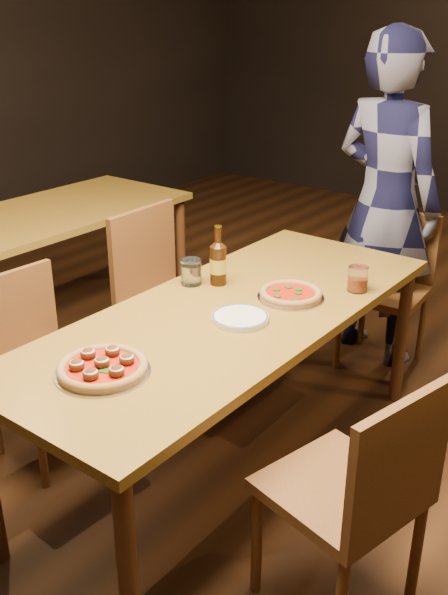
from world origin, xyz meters
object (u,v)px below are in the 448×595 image
Objects in this scene: chair_main_sw at (176,301)px; chair_end at (385,291)px; amber_glass at (358,279)px; plate_stack at (240,318)px; chair_main_e at (341,487)px; beer_bottle at (218,264)px; pizza_meatball at (102,367)px; chair_main_nw at (45,368)px; table_left at (28,229)px; pizza_margherita at (291,294)px; water_glass at (191,272)px; diner at (386,202)px; table_main at (232,326)px.

chair_main_sw is 1.14m from chair_end.
chair_end is 0.87m from amber_glass.
chair_main_e is at bearing -25.60° from plate_stack.
chair_main_e is 1.04× the size of chair_end.
plate_stack is 0.85× the size of beer_bottle.
amber_glass is (-0.40, 0.83, 0.34)m from chair_main_e.
pizza_meatball is 1.18m from amber_glass.
chair_main_nw is 3.38× the size of beer_bottle.
chair_main_nw is at bearing -120.50° from chair_end.
chair_main_nw reaches higher than table_left.
chair_main_e reaches higher than pizza_meatball.
table_left is 2.05× the size of chair_main_sw.
plate_stack is at bearing -96.91° from pizza_margherita.
plate_stack is at bearing -63.13° from chair_main_nw.
chair_main_e is 2.92× the size of pizza_meatball.
pizza_margherita is at bearing -48.68° from chair_main_nw.
chair_main_sw is 0.81m from pizza_margherita.
beer_bottle reaches higher than amber_glass.
plate_stack is 0.39m from beer_bottle.
chair_end is 1.05m from pizza_margherita.
chair_main_e reaches higher than pizza_margherita.
chair_main_nw is 3.14× the size of pizza_margherita.
chair_main_nw is 1.83m from chair_end.
chair_main_e reaches higher than water_glass.
pizza_margherita is 1.13m from diner.
beer_bottle reaches higher than table_main.
amber_glass is at bearing -141.39° from chair_main_e.
beer_bottle is 0.59m from amber_glass.
pizza_meatball is at bearing -78.17° from beer_bottle.
beer_bottle is at bearing 139.35° from table_main.
chair_main_e is at bearing 124.38° from diner.
chair_end reaches higher than table_main.
chair_main_e is at bearing -74.21° from chair_end.
pizza_meatball reaches higher than pizza_margherita.
table_main is at bearing -56.83° from chair_main_nw.
diner is (0.00, 1.36, 0.21)m from table_main.
chair_main_nw is 0.75m from water_glass.
chair_main_sw is at bearing 155.56° from beer_bottle.
table_main is 0.58m from amber_glass.
chair_main_e is 0.52× the size of diner.
table_main is 18.79× the size of amber_glass.
table_main is 0.34m from water_glass.
amber_glass is at bearing 120.91° from diner.
chair_end is at bearing 85.89° from pizza_meatball.
plate_stack is at bearing -95.47° from chair_end.
chair_main_nw is 1.39m from chair_main_e.
diner is (-0.10, 0.12, 0.45)m from chair_end.
amber_glass is (0.20, -0.76, 0.36)m from chair_end.
beer_bottle is 0.12m from water_glass.
chair_main_nw is 8.10× the size of amber_glass.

